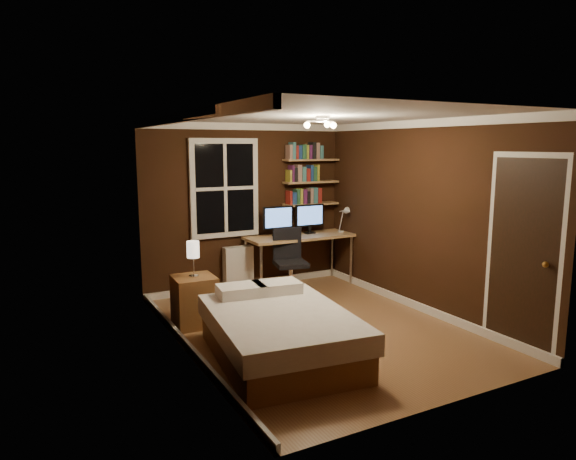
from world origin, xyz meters
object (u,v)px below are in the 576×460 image
monitor_left (278,221)px  office_chair (290,271)px  radiator (238,268)px  desk (299,239)px  monitor_right (310,219)px  bedside_lamp (193,259)px  desk_lamp (344,219)px  bed (280,333)px  nightstand (195,301)px

monitor_left → office_chair: 0.82m
radiator → desk: desk is taller
monitor_right → bedside_lamp: bearing=-154.7°
bedside_lamp → desk_lamp: (2.74, 0.84, 0.19)m
bed → nightstand: (-0.47, 1.37, 0.04)m
desk_lamp → bed: bearing=-135.8°
monitor_left → nightstand: bearing=-147.8°
desk → monitor_left: 0.45m
radiator → monitor_right: size_ratio=1.35×
radiator → office_chair: size_ratio=0.68×
desk → desk_lamp: desk_lamp is taller
bedside_lamp → monitor_right: 2.48m
desk_lamp → radiator: bearing=168.3°
nightstand → desk: desk is taller
radiator → monitor_right: monitor_right is taller
radiator → desk_lamp: desk_lamp is taller
desk → desk_lamp: size_ratio=3.84×
monitor_right → office_chair: size_ratio=0.51×
desk_lamp → office_chair: desk_lamp is taller
nightstand → desk_lamp: desk_lamp is taller
nightstand → monitor_left: size_ratio=1.22×
monitor_right → desk_lamp: size_ratio=1.13×
nightstand → desk_lamp: bearing=19.2°
radiator → desk_lamp: (1.67, -0.35, 0.69)m
radiator → monitor_right: 1.37m
bed → desk_lamp: (2.27, 2.21, 0.75)m
bedside_lamp → monitor_left: 1.99m
nightstand → monitor_right: (2.23, 1.06, 0.73)m
bed → monitor_left: bearing=70.3°
bedside_lamp → desk_lamp: size_ratio=0.99×
bed → monitor_left: (1.21, 2.42, 0.77)m
bedside_lamp → desk: (2.00, 0.97, -0.09)m
desk → monitor_left: (-0.33, 0.08, 0.29)m
bedside_lamp → radiator: size_ratio=0.65×
bedside_lamp → monitor_left: size_ratio=0.87×
bedside_lamp → office_chair: bedside_lamp is taller
desk_lamp → nightstand: bearing=-162.9°
bed → nightstand: size_ratio=3.25×
bedside_lamp → radiator: bearing=48.2°
bed → desk_lamp: bearing=51.0°
monitor_right → radiator: bearing=173.5°
nightstand → office_chair: office_chair is taller
bed → monitor_right: (1.76, 2.42, 0.77)m
bedside_lamp → desk_lamp: 2.87m
radiator → desk_lamp: 1.84m
bed → office_chair: bearing=66.0°
bed → radiator: (0.60, 2.55, 0.07)m
nightstand → bed: bearing=-68.9°
bedside_lamp → bed: bearing=-71.1°
bedside_lamp → radiator: bedside_lamp is taller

